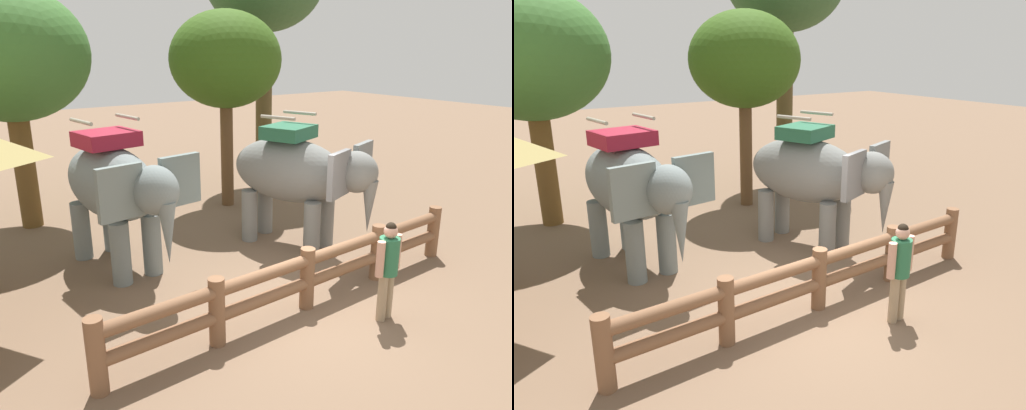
# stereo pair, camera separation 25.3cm
# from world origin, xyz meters

# --- Properties ---
(ground_plane) EXTENTS (60.00, 60.00, 0.00)m
(ground_plane) POSITION_xyz_m (0.00, 0.00, 0.00)
(ground_plane) COLOR brown
(log_fence) EXTENTS (7.28, 0.59, 1.05)m
(log_fence) POSITION_xyz_m (0.00, 0.11, 0.61)
(log_fence) COLOR brown
(log_fence) RESTS_ON ground
(elephant_near_left) EXTENTS (1.95, 3.45, 2.91)m
(elephant_near_left) POSITION_xyz_m (-1.94, 3.30, 1.64)
(elephant_near_left) COLOR slate
(elephant_near_left) RESTS_ON ground
(elephant_center) EXTENTS (2.41, 3.37, 2.83)m
(elephant_center) POSITION_xyz_m (1.58, 2.34, 1.59)
(elephant_center) COLOR slate
(elephant_center) RESTS_ON ground
(tourist_woman_in_black) EXTENTS (0.57, 0.35, 1.62)m
(tourist_woman_in_black) POSITION_xyz_m (0.78, -0.87, 0.94)
(tourist_woman_in_black) COLOR #9E8666
(tourist_woman_in_black) RESTS_ON ground
(tree_far_right) EXTENTS (3.45, 3.45, 5.44)m
(tree_far_right) POSITION_xyz_m (-2.84, 6.91, 3.93)
(tree_far_right) COLOR brown
(tree_far_right) RESTS_ON ground
(tree_deep_back) EXTENTS (2.83, 2.83, 5.02)m
(tree_deep_back) POSITION_xyz_m (1.91, 5.66, 3.77)
(tree_deep_back) COLOR brown
(tree_deep_back) RESTS_ON ground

